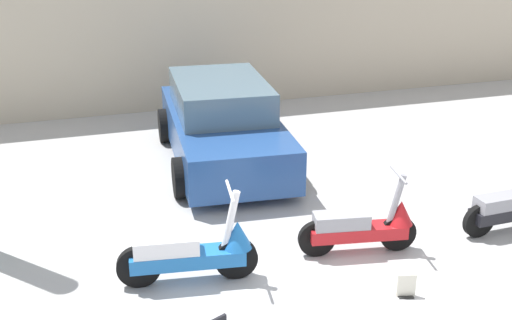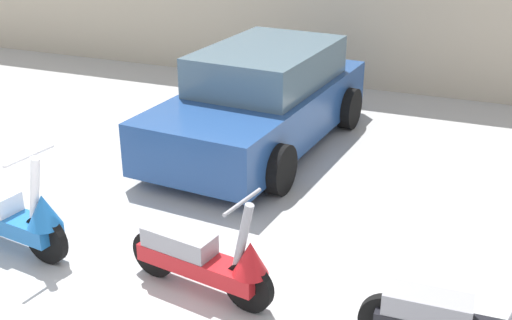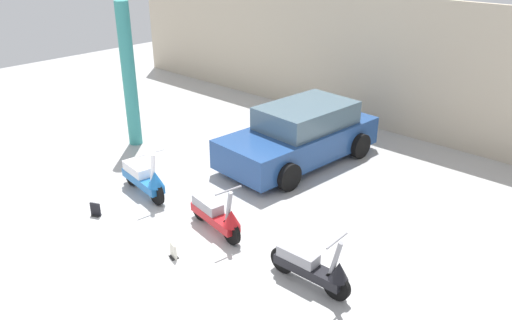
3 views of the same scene
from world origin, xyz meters
The scene contains 9 objects.
ground_plane centered at (0.00, 0.00, 0.00)m, with size 28.00×28.00×0.00m, color #B2B2B2.
wall_back centered at (0.00, 7.58, 1.69)m, with size 19.60×0.12×3.39m, color beige.
scooter_front_left centered at (-1.48, 1.11, 0.38)m, with size 1.53×0.56×1.07m.
scooter_front_right centered at (0.55, 1.14, 0.35)m, with size 1.41×0.55×0.99m.
scooter_front_center centered at (2.63, 1.09, 0.34)m, with size 1.38×0.50×0.97m.
car_rear_left centered at (-0.28, 4.51, 0.62)m, with size 2.07×3.92×1.29m.
placard_near_left_scooter centered at (-1.50, 0.02, 0.11)m, with size 0.20×0.18×0.26m.
placard_near_right_scooter centered at (0.58, 0.16, 0.11)m, with size 0.20×0.16×0.26m.
support_column_side centered at (-3.88, 2.55, 1.69)m, with size 0.32×0.32×3.39m, color teal.
Camera 3 is at (6.04, -3.80, 4.73)m, focal length 35.00 mm.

